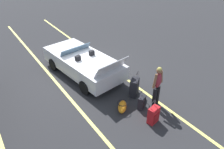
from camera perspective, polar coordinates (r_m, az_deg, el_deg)
ground_plane at (r=10.01m, az=-7.57°, el=0.12°), size 80.00×80.00×0.00m
lot_line_near at (r=10.60m, az=-1.09°, el=2.37°), size 18.00×0.12×0.01m
lot_line_mid at (r=9.59m, az=-14.57°, el=-2.31°), size 18.00×0.12×0.01m
convertible_car at (r=9.86m, az=-8.49°, el=3.49°), size 4.38×2.24×1.50m
suitcase_large_black at (r=8.44m, az=6.01°, el=-3.46°), size 0.51×0.55×1.07m
suitcase_medium_bright at (r=7.39m, az=11.10°, el=-10.66°), size 0.33×0.44×0.86m
suitcase_small_carryon at (r=7.92m, az=8.03°, el=-7.49°), size 0.34×0.39×0.72m
duffel_bag at (r=7.82m, az=2.78°, el=-8.60°), size 0.67×0.66×0.34m
traveler_person at (r=7.73m, az=12.11°, el=-2.72°), size 0.28×0.61×1.65m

